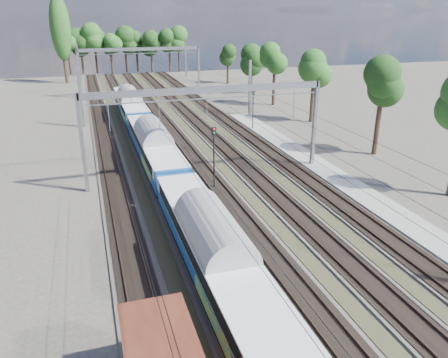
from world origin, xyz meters
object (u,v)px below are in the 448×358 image
object	(u,v)px
worker	(156,92)
signal_near	(214,150)
emu_train	(154,143)
signal_far	(253,105)

from	to	relation	value
worker	signal_near	distance (m)	47.50
emu_train	signal_near	bearing A→B (deg)	-60.02
emu_train	worker	bearing A→B (deg)	80.52
worker	signal_far	size ratio (longest dim) A/B	0.34
emu_train	worker	size ratio (longest dim) A/B	35.28
signal_near	signal_far	distance (m)	21.80
signal_far	emu_train	bearing A→B (deg)	-144.28
signal_near	signal_far	size ratio (longest dim) A/B	1.05
emu_train	signal_near	xyz separation A→B (m)	(4.29, -7.43, 0.98)
worker	signal_far	distance (m)	29.96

